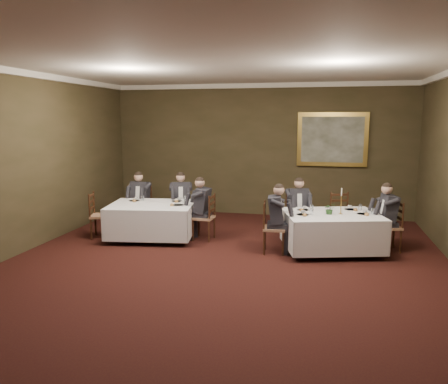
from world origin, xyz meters
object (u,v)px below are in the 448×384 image
at_px(chair_sec_backleft, 141,216).
at_px(chair_sec_endleft, 101,225).
at_px(painting, 332,140).
at_px(chair_sec_endright, 204,227).
at_px(diner_main_backleft, 297,216).
at_px(diner_sec_endright, 204,216).
at_px(chair_main_backleft, 297,226).
at_px(table_second, 152,218).
at_px(centerpiece, 330,208).
at_px(diner_sec_backright, 181,207).
at_px(chair_main_endright, 389,237).
at_px(chair_main_endleft, 273,238).
at_px(chair_main_backright, 341,226).
at_px(diner_main_endright, 389,225).
at_px(candlestick, 341,204).
at_px(diner_main_endleft, 274,227).
at_px(chair_sec_backright, 181,217).
at_px(table_main, 332,229).
at_px(diner_sec_backleft, 141,207).

bearing_deg(chair_sec_backleft, chair_sec_endleft, 66.53).
bearing_deg(painting, chair_sec_endright, -134.42).
bearing_deg(diner_main_backleft, diner_sec_endright, -7.51).
xyz_separation_m(chair_sec_backleft, painting, (4.41, 2.04, 1.78)).
bearing_deg(chair_main_backleft, table_second, -9.01).
height_order(chair_main_backleft, centerpiece, chair_main_backleft).
bearing_deg(diner_sec_backright, diner_main_backleft, 155.83).
bearing_deg(chair_main_endright, chair_main_backleft, 63.99).
xyz_separation_m(chair_main_endleft, chair_sec_endright, (-1.56, 0.60, 0.00)).
relative_size(chair_main_backright, diner_main_endright, 0.74).
bearing_deg(painting, chair_main_backright, -83.69).
xyz_separation_m(chair_main_backright, diner_sec_backright, (-3.67, 0.08, 0.23)).
bearing_deg(chair_sec_endleft, chair_main_endright, 78.26).
distance_m(chair_main_backleft, diner_main_endright, 1.89).
height_order(table_second, candlestick, candlestick).
bearing_deg(diner_main_endleft, diner_sec_backright, -125.96).
xyz_separation_m(diner_main_backleft, chair_sec_endright, (-1.95, -0.46, -0.23)).
distance_m(chair_main_endleft, painting, 3.92).
distance_m(chair_main_backleft, centerpiece, 1.22).
bearing_deg(chair_sec_endleft, centerpiece, 74.74).
distance_m(diner_main_backleft, chair_main_endleft, 1.15).
xyz_separation_m(chair_main_endleft, diner_main_endleft, (0.01, 0.00, 0.23)).
bearing_deg(chair_main_backleft, chair_sec_endleft, -9.85).
relative_size(chair_main_endright, chair_sec_backright, 1.00).
distance_m(chair_sec_backleft, centerpiece, 4.52).
height_order(chair_sec_endleft, painting, painting).
bearing_deg(painting, diner_main_endright, -67.99).
xyz_separation_m(diner_main_endleft, chair_sec_backright, (-2.36, 1.42, -0.23)).
bearing_deg(diner_main_endright, table_main, 93.66).
distance_m(diner_main_endright, centerpiece, 1.26).
bearing_deg(diner_sec_backleft, painting, -151.63).
xyz_separation_m(chair_main_endleft, chair_sec_backright, (-2.35, 1.42, 0.00)).
relative_size(chair_sec_backright, centerpiece, 4.28).
xyz_separation_m(diner_main_endright, chair_sec_endright, (-3.76, -0.01, -0.23)).
bearing_deg(candlestick, table_main, -177.65).
xyz_separation_m(diner_main_backleft, chair_main_backright, (0.93, 0.27, -0.23)).
bearing_deg(chair_main_backright, diner_main_endleft, 28.53).
bearing_deg(centerpiece, diner_sec_backright, 161.06).
distance_m(diner_main_endright, chair_sec_endright, 3.77).
height_order(diner_sec_backright, chair_sec_endright, diner_sec_backright).
relative_size(table_main, chair_sec_endleft, 2.11).
bearing_deg(table_main, table_second, 178.10).
height_order(diner_sec_backleft, chair_sec_endright, diner_sec_backleft).
xyz_separation_m(chair_main_backright, painting, (-0.22, 1.98, 1.78)).
bearing_deg(chair_main_endright, chair_main_backright, 39.01).
relative_size(diner_main_endright, diner_sec_backleft, 1.00).
bearing_deg(candlestick, diner_main_endleft, -166.06).
relative_size(diner_sec_endright, painting, 0.76).
xyz_separation_m(chair_sec_backright, chair_sec_endleft, (-1.47, -1.16, 0.00)).
relative_size(diner_sec_backright, centerpiece, 5.76).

